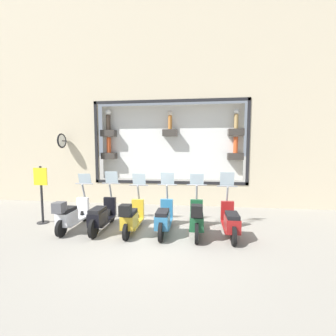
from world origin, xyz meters
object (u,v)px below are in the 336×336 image
at_px(scooter_black_4, 102,216).
at_px(scooter_white_5, 71,215).
at_px(scooter_yellow_3, 132,217).
at_px(shop_sign_post, 41,192).
at_px(scooter_green_1, 197,218).
at_px(scooter_red_0, 230,221).
at_px(scooter_teal_2, 164,218).

xyz_separation_m(scooter_black_4, scooter_white_5, (-0.07, 0.91, 0.02)).
distance_m(scooter_yellow_3, shop_sign_post, 3.16).
distance_m(scooter_black_4, scooter_white_5, 0.91).
bearing_deg(scooter_green_1, shop_sign_post, 84.67).
relative_size(scooter_green_1, scooter_white_5, 1.01).
bearing_deg(scooter_white_5, scooter_green_1, -89.82).
relative_size(scooter_red_0, scooter_green_1, 0.99).
height_order(scooter_green_1, scooter_yellow_3, scooter_green_1).
relative_size(scooter_green_1, scooter_yellow_3, 1.01).
bearing_deg(shop_sign_post, scooter_yellow_3, -98.73).
relative_size(scooter_red_0, shop_sign_post, 0.98).
height_order(scooter_red_0, scooter_black_4, scooter_red_0).
height_order(scooter_red_0, scooter_white_5, scooter_red_0).
bearing_deg(scooter_green_1, scooter_teal_2, 86.38).
xyz_separation_m(scooter_red_0, scooter_green_1, (-0.06, 0.91, 0.05)).
height_order(scooter_yellow_3, shop_sign_post, shop_sign_post).
bearing_deg(scooter_red_0, scooter_black_4, 89.97).
relative_size(scooter_green_1, scooter_black_4, 1.00).
relative_size(scooter_teal_2, shop_sign_post, 0.98).
xyz_separation_m(scooter_black_4, shop_sign_post, (0.40, 2.16, 0.56)).
height_order(scooter_red_0, scooter_teal_2, scooter_red_0).
bearing_deg(scooter_yellow_3, scooter_teal_2, -85.46).
distance_m(scooter_black_4, shop_sign_post, 2.27).
xyz_separation_m(scooter_yellow_3, shop_sign_post, (0.47, 3.08, 0.54)).
bearing_deg(scooter_green_1, scooter_red_0, -86.44).
height_order(scooter_green_1, shop_sign_post, shop_sign_post).
xyz_separation_m(scooter_green_1, scooter_black_4, (0.06, 2.73, -0.04)).
height_order(scooter_yellow_3, scooter_white_5, scooter_yellow_3).
height_order(scooter_teal_2, scooter_black_4, scooter_black_4).
relative_size(scooter_green_1, scooter_teal_2, 1.00).
relative_size(scooter_yellow_3, shop_sign_post, 0.98).
relative_size(scooter_teal_2, scooter_black_4, 1.00).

